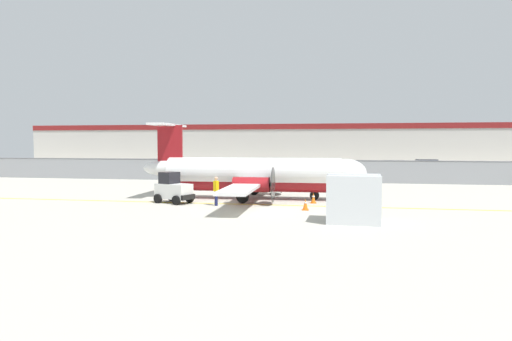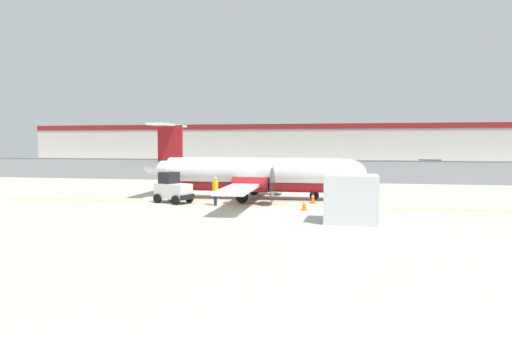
{
  "view_description": "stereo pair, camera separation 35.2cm",
  "coord_description": "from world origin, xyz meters",
  "px_view_note": "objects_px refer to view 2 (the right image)",
  "views": [
    {
      "loc": [
        4.89,
        -24.45,
        3.68
      ],
      "look_at": [
        -0.62,
        5.71,
        1.8
      ],
      "focal_mm": 32.0,
      "sensor_mm": 36.0,
      "label": 1
    },
    {
      "loc": [
        5.24,
        -24.39,
        3.68
      ],
      "look_at": [
        -0.62,
        5.71,
        1.8
      ],
      "focal_mm": 32.0,
      "sensor_mm": 36.0,
      "label": 2
    }
  ],
  "objects_px": {
    "commuter_airplane": "(257,174)",
    "parked_car_1": "(213,165)",
    "traffic_cone_near_right": "(304,204)",
    "parked_car_0": "(182,163)",
    "parked_car_2": "(245,165)",
    "baggage_tug": "(173,189)",
    "parked_car_5": "(349,170)",
    "parked_car_7": "(429,166)",
    "cargo_container": "(352,199)",
    "parked_car_3": "(274,166)",
    "parked_car_6": "(398,167)",
    "parked_car_4": "(315,167)",
    "ground_crew_worker": "(215,189)",
    "traffic_cone_near_left": "(313,198)"
  },
  "relations": [
    {
      "from": "parked_car_3",
      "to": "parked_car_6",
      "type": "height_order",
      "value": "same"
    },
    {
      "from": "parked_car_2",
      "to": "parked_car_4",
      "type": "distance_m",
      "value": 8.84
    },
    {
      "from": "cargo_container",
      "to": "parked_car_0",
      "type": "xyz_separation_m",
      "value": [
        -21.6,
        36.38,
        -0.21
      ]
    },
    {
      "from": "cargo_container",
      "to": "parked_car_3",
      "type": "bearing_deg",
      "value": 107.26
    },
    {
      "from": "traffic_cone_near_right",
      "to": "parked_car_1",
      "type": "distance_m",
      "value": 33.55
    },
    {
      "from": "parked_car_2",
      "to": "parked_car_5",
      "type": "distance_m",
      "value": 13.96
    },
    {
      "from": "parked_car_4",
      "to": "parked_car_6",
      "type": "xyz_separation_m",
      "value": [
        9.22,
        0.73,
        0.0
      ]
    },
    {
      "from": "traffic_cone_near_left",
      "to": "parked_car_1",
      "type": "distance_m",
      "value": 31.02
    },
    {
      "from": "traffic_cone_near_left",
      "to": "ground_crew_worker",
      "type": "bearing_deg",
      "value": -159.55
    },
    {
      "from": "parked_car_2",
      "to": "parked_car_6",
      "type": "xyz_separation_m",
      "value": [
        17.85,
        -1.18,
        0.0
      ]
    },
    {
      "from": "baggage_tug",
      "to": "parked_car_2",
      "type": "xyz_separation_m",
      "value": [
        -1.68,
        28.07,
        0.04
      ]
    },
    {
      "from": "ground_crew_worker",
      "to": "parked_car_3",
      "type": "relative_size",
      "value": 0.4
    },
    {
      "from": "baggage_tug",
      "to": "parked_car_6",
      "type": "bearing_deg",
      "value": 81.6
    },
    {
      "from": "parked_car_0",
      "to": "parked_car_5",
      "type": "height_order",
      "value": "same"
    },
    {
      "from": "cargo_container",
      "to": "traffic_cone_near_left",
      "type": "relative_size",
      "value": 3.87
    },
    {
      "from": "commuter_airplane",
      "to": "parked_car_7",
      "type": "height_order",
      "value": "commuter_airplane"
    },
    {
      "from": "baggage_tug",
      "to": "parked_car_0",
      "type": "height_order",
      "value": "baggage_tug"
    },
    {
      "from": "parked_car_0",
      "to": "parked_car_4",
      "type": "distance_m",
      "value": 18.68
    },
    {
      "from": "traffic_cone_near_left",
      "to": "parked_car_7",
      "type": "xyz_separation_m",
      "value": [
        11.64,
        29.02,
        0.58
      ]
    },
    {
      "from": "commuter_airplane",
      "to": "parked_car_6",
      "type": "bearing_deg",
      "value": 62.84
    },
    {
      "from": "parked_car_7",
      "to": "parked_car_3",
      "type": "bearing_deg",
      "value": 3.15
    },
    {
      "from": "parked_car_1",
      "to": "parked_car_2",
      "type": "height_order",
      "value": "same"
    },
    {
      "from": "traffic_cone_near_right",
      "to": "parked_car_0",
      "type": "relative_size",
      "value": 0.15
    },
    {
      "from": "parked_car_1",
      "to": "parked_car_5",
      "type": "bearing_deg",
      "value": 152.0
    },
    {
      "from": "traffic_cone_near_left",
      "to": "parked_car_1",
      "type": "bearing_deg",
      "value": 117.64
    },
    {
      "from": "parked_car_5",
      "to": "parked_car_4",
      "type": "bearing_deg",
      "value": -44.16
    },
    {
      "from": "traffic_cone_near_left",
      "to": "parked_car_0",
      "type": "xyz_separation_m",
      "value": [
        -19.4,
        30.05,
        0.58
      ]
    },
    {
      "from": "cargo_container",
      "to": "parked_car_4",
      "type": "height_order",
      "value": "cargo_container"
    },
    {
      "from": "parked_car_2",
      "to": "parked_car_7",
      "type": "distance_m",
      "value": 21.88
    },
    {
      "from": "baggage_tug",
      "to": "parked_car_2",
      "type": "bearing_deg",
      "value": 116.04
    },
    {
      "from": "traffic_cone_near_right",
      "to": "ground_crew_worker",
      "type": "bearing_deg",
      "value": 170.46
    },
    {
      "from": "parked_car_2",
      "to": "parked_car_6",
      "type": "height_order",
      "value": "same"
    },
    {
      "from": "traffic_cone_near_right",
      "to": "traffic_cone_near_left",
      "type": "bearing_deg",
      "value": 84.78
    },
    {
      "from": "ground_crew_worker",
      "to": "parked_car_5",
      "type": "distance_m",
      "value": 23.79
    },
    {
      "from": "parked_car_0",
      "to": "parked_car_2",
      "type": "height_order",
      "value": "same"
    },
    {
      "from": "cargo_container",
      "to": "parked_car_2",
      "type": "xyz_separation_m",
      "value": [
        -12.31,
        32.99,
        -0.21
      ]
    },
    {
      "from": "parked_car_5",
      "to": "parked_car_7",
      "type": "xyz_separation_m",
      "value": [
        9.29,
        8.65,
        0.0
      ]
    },
    {
      "from": "parked_car_3",
      "to": "parked_car_6",
      "type": "distance_m",
      "value": 14.12
    },
    {
      "from": "ground_crew_worker",
      "to": "traffic_cone_near_right",
      "type": "distance_m",
      "value": 5.38
    },
    {
      "from": "parked_car_5",
      "to": "parked_car_6",
      "type": "xyz_separation_m",
      "value": [
        5.38,
        5.11,
        0.0
      ]
    },
    {
      "from": "baggage_tug",
      "to": "parked_car_6",
      "type": "height_order",
      "value": "baggage_tug"
    },
    {
      "from": "parked_car_1",
      "to": "parked_car_0",
      "type": "bearing_deg",
      "value": -32.21
    },
    {
      "from": "ground_crew_worker",
      "to": "parked_car_1",
      "type": "distance_m",
      "value": 30.83
    },
    {
      "from": "traffic_cone_near_right",
      "to": "parked_car_1",
      "type": "height_order",
      "value": "parked_car_1"
    },
    {
      "from": "parked_car_4",
      "to": "parked_car_0",
      "type": "bearing_deg",
      "value": -12.73
    },
    {
      "from": "traffic_cone_near_right",
      "to": "parked_car_2",
      "type": "height_order",
      "value": "parked_car_2"
    },
    {
      "from": "baggage_tug",
      "to": "parked_car_5",
      "type": "distance_m",
      "value": 24.31
    },
    {
      "from": "commuter_airplane",
      "to": "parked_car_1",
      "type": "height_order",
      "value": "commuter_airplane"
    },
    {
      "from": "baggage_tug",
      "to": "parked_car_0",
      "type": "relative_size",
      "value": 0.59
    },
    {
      "from": "ground_crew_worker",
      "to": "parked_car_4",
      "type": "distance_m",
      "value": 27.12
    }
  ]
}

